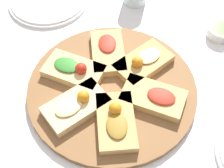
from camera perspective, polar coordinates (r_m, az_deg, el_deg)
ground_plane at (r=0.80m, az=0.00°, el=-1.19°), size 3.00×3.00×0.00m
serving_board at (r=0.79m, az=0.00°, el=-0.83°), size 0.43×0.43×0.02m
focaccia_slice_0 at (r=0.84m, az=-0.75°, el=5.97°), size 0.16×0.17×0.03m
focaccia_slice_1 at (r=0.81m, az=-6.99°, el=2.53°), size 0.17×0.12×0.05m
focaccia_slice_2 at (r=0.74m, az=-6.59°, el=-3.90°), size 0.12×0.17×0.05m
focaccia_slice_3 at (r=0.72m, az=0.74°, el=-6.74°), size 0.16×0.17×0.05m
focaccia_slice_4 at (r=0.76m, az=7.65°, el=-2.39°), size 0.17×0.12×0.03m
focaccia_slice_5 at (r=0.82m, az=5.73°, el=3.97°), size 0.12×0.17×0.05m
plate_left at (r=1.05m, az=-11.56°, el=14.78°), size 0.25×0.25×0.02m
dipping_bowl at (r=0.97m, az=19.19°, el=9.05°), size 0.07×0.07×0.03m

